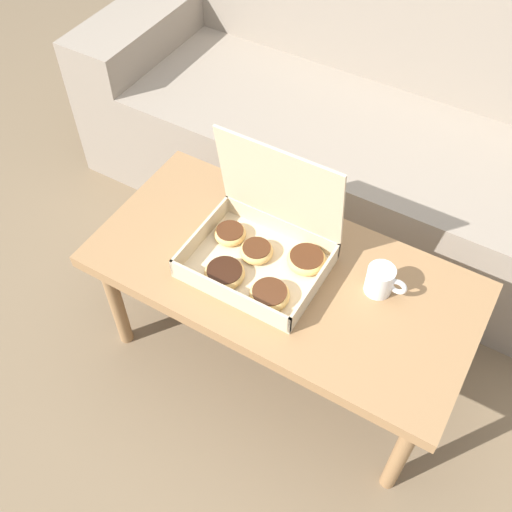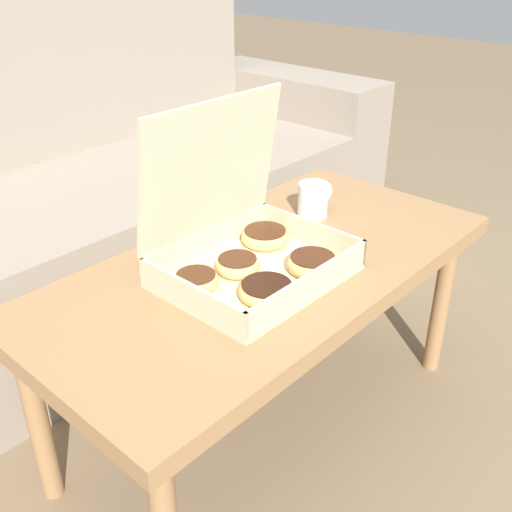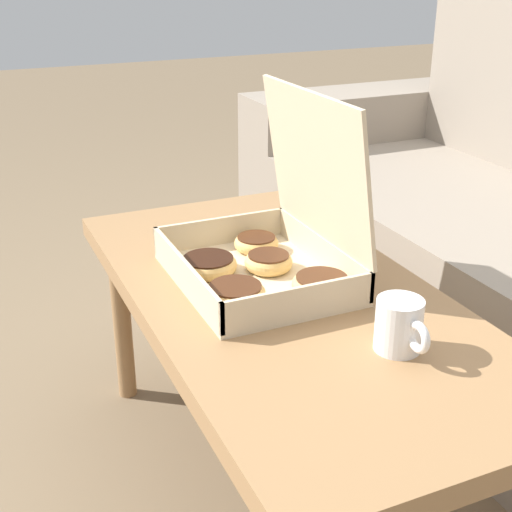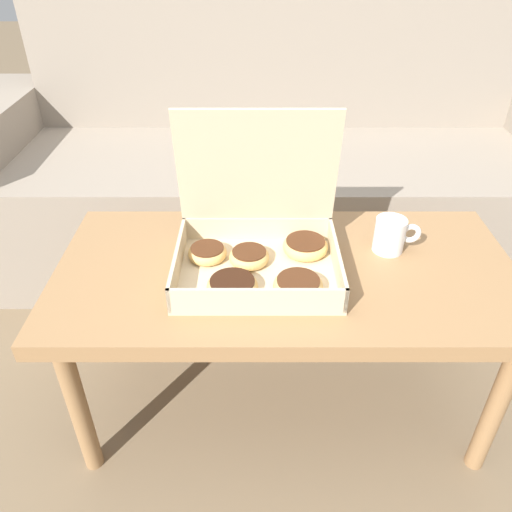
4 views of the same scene
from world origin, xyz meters
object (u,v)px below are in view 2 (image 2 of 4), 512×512
Objects in this scene: coffee_mug at (314,199)px; couch at (64,213)px; coffee_table at (267,281)px; pastry_box at (251,248)px.

couch is at bearing 108.35° from coffee_mug.
coffee_table is 9.57× the size of coffee_mug.
couch is 0.84m from coffee_table.
coffee_mug is at bearing -71.65° from couch.
pastry_box reaches higher than coffee_table.
couch reaches higher than coffee_mug.
couch is 20.57× the size of coffee_mug.
coffee_table is 2.94× the size of pastry_box.
pastry_box is 0.32m from coffee_mug.
pastry_box is at bearing -94.10° from couch.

